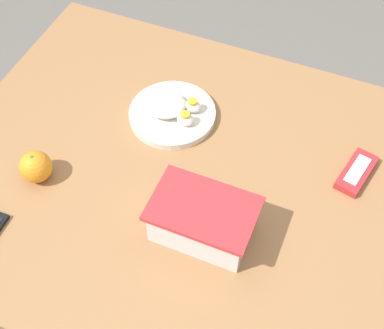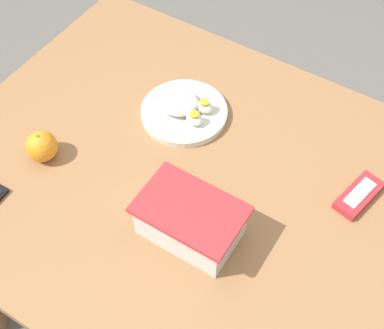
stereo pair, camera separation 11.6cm
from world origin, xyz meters
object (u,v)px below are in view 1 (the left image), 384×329
food_container (203,221)px  candy_bar (356,172)px  rice_plate (171,111)px  orange_fruit (36,167)px

food_container → candy_bar: 0.37m
rice_plate → candy_bar: size_ratio=1.60×
food_container → candy_bar: bearing=-134.4°
food_container → orange_fruit: (0.38, 0.01, -0.01)m
orange_fruit → candy_bar: orange_fruit is taller
orange_fruit → candy_bar: bearing=-157.1°
food_container → rice_plate: (0.19, -0.26, -0.02)m
food_container → orange_fruit: bearing=1.3°
food_container → candy_bar: (-0.26, -0.26, -0.03)m
food_container → rice_plate: food_container is taller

